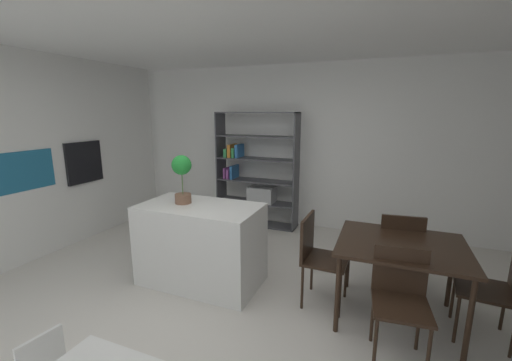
# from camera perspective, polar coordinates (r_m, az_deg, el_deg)

# --- Properties ---
(ground_plane) EXTENTS (9.40, 9.40, 0.00)m
(ground_plane) POSITION_cam_1_polar(r_m,az_deg,el_deg) (3.51, -7.56, -21.34)
(ground_plane) COLOR beige
(ceiling_slab) EXTENTS (6.84, 5.57, 0.06)m
(ceiling_slab) POSITION_cam_1_polar(r_m,az_deg,el_deg) (3.04, -9.15, 27.08)
(ceiling_slab) COLOR white
(ceiling_slab) RESTS_ON ground_plane
(back_partition) EXTENTS (6.84, 0.06, 2.69)m
(back_partition) POSITION_cam_1_polar(r_m,az_deg,el_deg) (5.52, 6.36, 5.97)
(back_partition) COLOR white
(back_partition) RESTS_ON ground_plane
(tall_cabinet_run_left) EXTENTS (0.63, 5.02, 2.69)m
(tall_cabinet_run_left) POSITION_cam_1_polar(r_m,az_deg,el_deg) (5.22, -38.52, 3.06)
(tall_cabinet_run_left) COLOR silver
(tall_cabinet_run_left) RESTS_ON ground_plane
(cabinet_niche_splashback) EXTENTS (0.01, 1.05, 0.50)m
(cabinet_niche_splashback) POSITION_cam_1_polar(r_m,az_deg,el_deg) (4.93, -37.24, 1.06)
(cabinet_niche_splashback) COLOR #1E6084
(cabinet_niche_splashback) RESTS_ON ground_plane
(built_in_oven) EXTENTS (0.06, 0.60, 0.62)m
(built_in_oven) POSITION_cam_1_polar(r_m,az_deg,el_deg) (5.48, -28.18, 2.89)
(built_in_oven) COLOR black
(built_in_oven) RESTS_ON ground_plane
(kitchen_island) EXTENTS (1.34, 0.74, 0.92)m
(kitchen_island) POSITION_cam_1_polar(r_m,az_deg,el_deg) (3.77, -9.75, -11.05)
(kitchen_island) COLOR silver
(kitchen_island) RESTS_ON ground_plane
(potted_plant_on_island) EXTENTS (0.22, 0.22, 0.55)m
(potted_plant_on_island) POSITION_cam_1_polar(r_m,az_deg,el_deg) (3.66, -13.00, 1.20)
(potted_plant_on_island) COLOR brown
(potted_plant_on_island) RESTS_ON kitchen_island
(open_bookshelf) EXTENTS (1.40, 0.35, 1.93)m
(open_bookshelf) POSITION_cam_1_polar(r_m,az_deg,el_deg) (5.49, -0.16, 1.07)
(open_bookshelf) COLOR #4C4C51
(open_bookshelf) RESTS_ON ground_plane
(dining_table) EXTENTS (1.11, 0.93, 0.76)m
(dining_table) POSITION_cam_1_polar(r_m,az_deg,el_deg) (3.28, 24.31, -11.31)
(dining_table) COLOR black
(dining_table) RESTS_ON ground_plane
(dining_chair_island_side) EXTENTS (0.44, 0.46, 0.91)m
(dining_chair_island_side) POSITION_cam_1_polar(r_m,az_deg,el_deg) (3.38, 10.72, -12.19)
(dining_chair_island_side) COLOR black
(dining_chair_island_side) RESTS_ON ground_plane
(dining_chair_near) EXTENTS (0.45, 0.47, 0.88)m
(dining_chair_near) POSITION_cam_1_polar(r_m,az_deg,el_deg) (2.90, 24.18, -17.76)
(dining_chair_near) COLOR black
(dining_chair_near) RESTS_ON ground_plane
(dining_chair_far) EXTENTS (0.47, 0.49, 0.90)m
(dining_chair_far) POSITION_cam_1_polar(r_m,az_deg,el_deg) (3.79, 24.07, -10.56)
(dining_chair_far) COLOR black
(dining_chair_far) RESTS_ON ground_plane
(dining_chair_window_side) EXTENTS (0.48, 0.47, 0.88)m
(dining_chair_window_side) POSITION_cam_1_polar(r_m,az_deg,el_deg) (3.47, 37.30, -14.40)
(dining_chair_window_side) COLOR black
(dining_chair_window_side) RESTS_ON ground_plane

